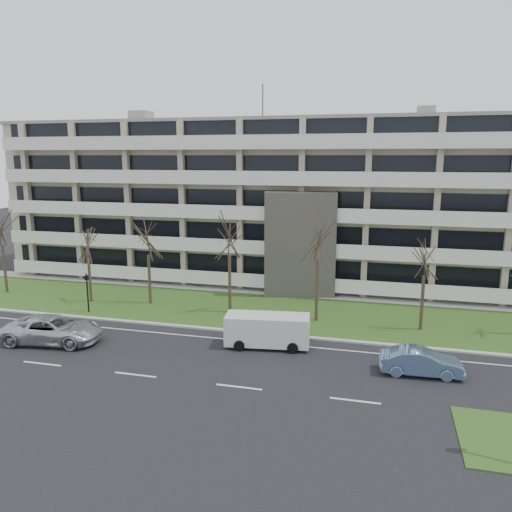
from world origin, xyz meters
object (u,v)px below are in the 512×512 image
(silver_pickup, at_px, (53,330))
(blue_sedan, at_px, (421,362))
(white_van, at_px, (268,328))
(pedestrian_signal, at_px, (87,288))

(silver_pickup, distance_m, blue_sedan, 22.84)
(silver_pickup, distance_m, white_van, 13.98)
(blue_sedan, height_order, pedestrian_signal, pedestrian_signal)
(white_van, bearing_deg, silver_pickup, -175.96)
(silver_pickup, height_order, pedestrian_signal, pedestrian_signal)
(silver_pickup, bearing_deg, pedestrian_signal, 5.73)
(blue_sedan, distance_m, pedestrian_signal, 24.87)
(silver_pickup, relative_size, pedestrian_signal, 2.04)
(silver_pickup, distance_m, pedestrian_signal, 6.45)
(blue_sedan, bearing_deg, white_van, 74.75)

